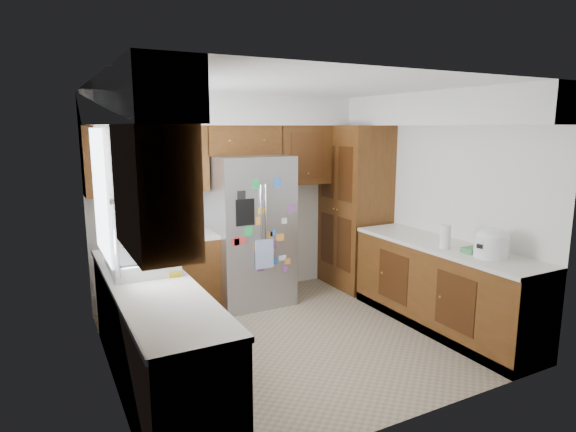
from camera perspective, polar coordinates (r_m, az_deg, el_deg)
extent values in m
plane|color=tan|center=(5.09, 1.21, -14.27)|extent=(3.60, 3.60, 0.00)
cube|color=white|center=(6.13, -6.02, 2.19)|extent=(3.60, 0.04, 2.50)
cube|color=white|center=(4.16, -21.00, -2.47)|extent=(0.04, 3.20, 2.50)
cube|color=white|center=(5.78, 17.06, 1.27)|extent=(0.04, 3.20, 2.50)
cube|color=white|center=(3.43, 14.42, -4.75)|extent=(3.60, 0.04, 2.50)
cube|color=white|center=(4.63, 1.34, 15.18)|extent=(3.60, 3.20, 0.02)
cube|color=silver|center=(5.89, -5.52, 12.34)|extent=(3.60, 0.38, 0.35)
cube|color=silver|center=(4.09, -19.31, 12.63)|extent=(0.38, 3.20, 0.35)
cube|color=silver|center=(5.59, 16.25, 12.08)|extent=(0.38, 3.20, 0.35)
cube|color=#462B0D|center=(5.59, -16.38, 6.43)|extent=(1.33, 0.34, 0.75)
cube|color=#462B0D|center=(6.44, 3.96, 7.31)|extent=(1.33, 0.34, 0.75)
cube|color=#462B0D|center=(2.97, -15.65, 3.19)|extent=(0.34, 0.85, 0.75)
cube|color=white|center=(4.20, -21.32, 2.49)|extent=(0.02, 0.90, 1.05)
cube|color=white|center=(4.20, -20.80, 2.53)|extent=(0.01, 1.02, 1.15)
cube|color=#1C3CA7|center=(5.44, -14.86, 4.81)|extent=(0.16, 0.02, 0.22)
cube|color=beige|center=(5.35, -18.63, 6.68)|extent=(0.16, 0.02, 0.20)
cube|color=#462B0D|center=(4.17, -15.51, -13.85)|extent=(0.60, 2.60, 0.88)
cube|color=#462B0D|center=(5.78, -12.40, -6.78)|extent=(0.75, 0.60, 0.88)
cube|color=silver|center=(4.00, -15.83, -7.83)|extent=(0.63, 2.60, 0.04)
cube|color=silver|center=(5.66, -12.59, -2.32)|extent=(0.75, 0.60, 0.04)
cube|color=black|center=(4.34, -15.24, -18.55)|extent=(0.60, 2.60, 0.10)
cube|color=silver|center=(3.50, -7.17, -18.15)|extent=(0.01, 0.58, 0.80)
cube|color=#462B0D|center=(5.44, 17.87, -8.14)|extent=(0.60, 2.25, 0.88)
cube|color=silver|center=(5.31, 18.15, -3.43)|extent=(0.63, 2.25, 0.04)
cube|color=black|center=(5.57, 17.64, -11.95)|extent=(0.60, 2.25, 0.10)
cube|color=#462B0D|center=(6.48, 7.93, 1.03)|extent=(0.60, 0.90, 2.15)
cube|color=#9D9DA2|center=(5.83, -4.50, -1.71)|extent=(0.90, 0.75, 1.80)
cylinder|color=silver|center=(5.44, -3.19, -0.97)|extent=(0.02, 0.02, 0.90)
cylinder|color=silver|center=(5.47, -2.61, -0.91)|extent=(0.02, 0.02, 0.90)
cube|color=black|center=(5.35, -5.10, 0.43)|extent=(0.22, 0.01, 0.30)
cube|color=silver|center=(5.52, -2.80, -4.53)|extent=(0.22, 0.01, 0.34)
cube|color=red|center=(5.38, -6.09, -3.13)|extent=(0.06, 0.00, 0.08)
cube|color=#8C4C99|center=(5.57, -3.24, -6.13)|extent=(0.09, 0.00, 0.08)
cube|color=white|center=(5.67, -0.65, -5.00)|extent=(0.09, 0.00, 0.06)
cube|color=black|center=(5.60, -2.21, -5.47)|extent=(0.06, 0.00, 0.11)
cube|color=orange|center=(5.43, -3.51, -0.59)|extent=(0.07, 0.00, 0.10)
cube|color=orange|center=(5.49, -3.58, -3.67)|extent=(0.10, 0.00, 0.07)
cube|color=yellow|center=(5.42, -3.21, 0.62)|extent=(0.08, 0.00, 0.06)
cube|color=#8C4C99|center=(5.72, -0.34, -6.26)|extent=(0.07, 0.00, 0.07)
cube|color=orange|center=(5.52, -2.29, -2.26)|extent=(0.09, 0.00, 0.08)
cube|color=red|center=(5.40, -5.45, -2.90)|extent=(0.10, 0.00, 0.09)
cube|color=orange|center=(5.59, -0.93, -2.55)|extent=(0.10, 0.00, 0.08)
cube|color=blue|center=(5.63, -1.62, -5.38)|extent=(0.09, 0.00, 0.07)
cube|color=#8C4C99|center=(5.57, -1.75, -3.38)|extent=(0.07, 0.00, 0.10)
cube|color=#8C4C99|center=(5.60, 0.47, 0.92)|extent=(0.09, 0.00, 0.09)
cube|color=red|center=(5.37, -6.27, -3.07)|extent=(0.08, 0.00, 0.09)
cube|color=green|center=(5.35, -3.84, 3.80)|extent=(0.08, 0.00, 0.11)
cube|color=black|center=(5.30, -5.54, 2.38)|extent=(0.10, 0.00, 0.11)
cube|color=blue|center=(5.54, -1.82, -2.03)|extent=(0.07, 0.00, 0.07)
cube|color=white|center=(5.58, -0.44, -0.58)|extent=(0.07, 0.00, 0.07)
cube|color=green|center=(5.40, -4.70, -1.82)|extent=(0.10, 0.00, 0.11)
cube|color=blue|center=(5.47, -1.26, 3.99)|extent=(0.08, 0.00, 0.11)
cube|color=orange|center=(5.71, -0.04, -5.41)|extent=(0.08, 0.00, 0.07)
cube|color=#462B0D|center=(5.91, -5.53, 8.94)|extent=(0.96, 0.34, 0.35)
sphere|color=blue|center=(5.78, -9.15, 12.00)|extent=(0.29, 0.29, 0.29)
cylinder|color=black|center=(5.88, -5.10, 11.34)|extent=(0.25, 0.25, 0.14)
ellipsoid|color=#333338|center=(5.88, -5.12, 12.03)|extent=(0.23, 0.23, 0.10)
cube|color=silver|center=(4.36, -17.00, -5.30)|extent=(0.52, 0.70, 0.12)
cube|color=black|center=(4.34, -17.05, -4.47)|extent=(0.44, 0.60, 0.02)
cylinder|color=silver|center=(4.29, -19.74, -3.51)|extent=(0.02, 0.02, 0.30)
cylinder|color=silver|center=(4.27, -19.05, -1.74)|extent=(0.16, 0.02, 0.02)
cube|color=yellow|center=(4.15, -13.50, -6.50)|extent=(0.10, 0.18, 0.04)
cube|color=black|center=(4.85, -17.40, -3.86)|extent=(0.18, 0.14, 0.10)
cylinder|color=black|center=(4.80, -17.52, -1.67)|extent=(0.16, 0.16, 0.28)
cylinder|color=#9D9DA2|center=(5.08, -19.21, -2.72)|extent=(0.14, 0.14, 0.20)
sphere|color=silver|center=(5.17, -17.82, -2.43)|extent=(0.20, 0.20, 0.20)
cube|color=#3F72B2|center=(5.35, -19.75, -2.23)|extent=(0.14, 0.10, 0.18)
cube|color=#BFB28C|center=(5.45, -18.41, -2.14)|extent=(0.10, 0.08, 0.14)
cylinder|color=silver|center=(4.73, -17.87, -4.18)|extent=(0.08, 0.08, 0.11)
cylinder|color=white|center=(4.92, 22.95, -3.34)|extent=(0.31, 0.31, 0.21)
ellipsoid|color=white|center=(4.90, 23.04, -2.16)|extent=(0.30, 0.30, 0.14)
cube|color=black|center=(4.81, 21.86, -3.33)|extent=(0.04, 0.06, 0.04)
cylinder|color=white|center=(5.12, 18.15, -2.33)|extent=(0.11, 0.11, 0.24)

